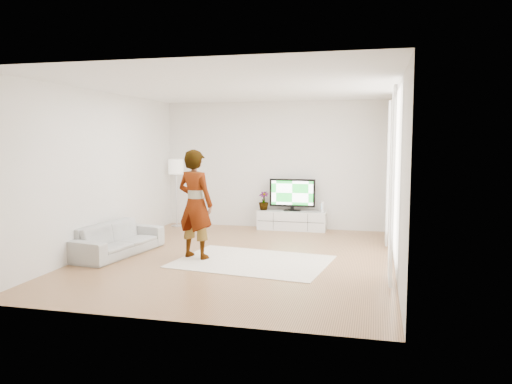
% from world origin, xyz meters
% --- Properties ---
extents(floor, '(6.00, 6.00, 0.00)m').
position_xyz_m(floor, '(0.00, 0.00, 0.00)').
color(floor, '#AE814E').
rests_on(floor, ground).
extents(ceiling, '(6.00, 6.00, 0.00)m').
position_xyz_m(ceiling, '(0.00, 0.00, 2.80)').
color(ceiling, white).
rests_on(ceiling, wall_back).
extents(wall_left, '(0.02, 6.00, 2.80)m').
position_xyz_m(wall_left, '(-2.50, 0.00, 1.40)').
color(wall_left, silver).
rests_on(wall_left, floor).
extents(wall_right, '(0.02, 6.00, 2.80)m').
position_xyz_m(wall_right, '(2.50, 0.00, 1.40)').
color(wall_right, silver).
rests_on(wall_right, floor).
extents(wall_back, '(5.00, 0.02, 2.80)m').
position_xyz_m(wall_back, '(0.00, 3.00, 1.40)').
color(wall_back, silver).
rests_on(wall_back, floor).
extents(wall_front, '(5.00, 0.02, 2.80)m').
position_xyz_m(wall_front, '(0.00, -3.00, 1.40)').
color(wall_front, silver).
rests_on(wall_front, floor).
extents(window, '(0.01, 2.60, 2.50)m').
position_xyz_m(window, '(2.48, 0.30, 1.45)').
color(window, white).
rests_on(window, wall_right).
extents(curtain_near, '(0.04, 0.70, 2.60)m').
position_xyz_m(curtain_near, '(2.40, -1.00, 1.35)').
color(curtain_near, white).
rests_on(curtain_near, floor).
extents(curtain_far, '(0.04, 0.70, 2.60)m').
position_xyz_m(curtain_far, '(2.40, 1.60, 1.35)').
color(curtain_far, white).
rests_on(curtain_far, floor).
extents(media_console, '(1.49, 0.42, 0.42)m').
position_xyz_m(media_console, '(0.43, 2.76, 0.21)').
color(media_console, silver).
rests_on(media_console, floor).
extents(television, '(1.00, 0.20, 0.70)m').
position_xyz_m(television, '(0.43, 2.79, 0.80)').
color(television, black).
rests_on(television, media_console).
extents(game_console, '(0.08, 0.17, 0.22)m').
position_xyz_m(game_console, '(1.08, 2.76, 0.53)').
color(game_console, white).
rests_on(game_console, media_console).
extents(potted_plant, '(0.25, 0.25, 0.41)m').
position_xyz_m(potted_plant, '(-0.21, 2.77, 0.62)').
color(potted_plant, '#3F7238').
rests_on(potted_plant, media_console).
extents(rug, '(2.60, 2.03, 0.01)m').
position_xyz_m(rug, '(0.28, -0.24, 0.01)').
color(rug, silver).
rests_on(rug, floor).
extents(player, '(0.75, 0.60, 1.79)m').
position_xyz_m(player, '(-0.70, -0.20, 0.91)').
color(player, '#334772').
rests_on(player, rug).
extents(sofa, '(0.98, 1.92, 0.54)m').
position_xyz_m(sofa, '(-2.10, -0.25, 0.27)').
color(sofa, '#ADACA8').
rests_on(sofa, floor).
extents(floor_lamp, '(0.34, 0.34, 1.52)m').
position_xyz_m(floor_lamp, '(-2.20, 2.61, 1.29)').
color(floor_lamp, silver).
rests_on(floor_lamp, floor).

